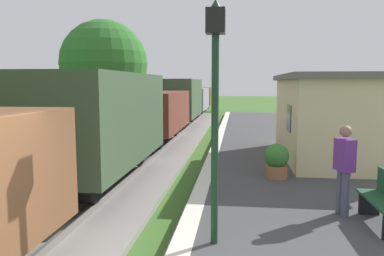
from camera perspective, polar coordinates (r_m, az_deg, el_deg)
freight_train at (r=19.09m, az=-4.08°, el=3.05°), size 2.50×39.20×2.72m
station_hut at (r=13.23m, az=20.74°, el=1.64°), size 3.50×5.80×2.78m
person_waiting at (r=7.61m, az=22.01°, el=-5.45°), size 0.35×0.44×1.71m
potted_planter at (r=10.17m, az=12.68°, el=-4.79°), size 0.64×0.64×0.92m
lamp_post_near at (r=5.65m, az=3.53°, el=7.49°), size 0.28×0.28×3.70m
tree_field_left at (r=21.13m, az=-13.16°, el=9.42°), size 4.68×4.68×6.12m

